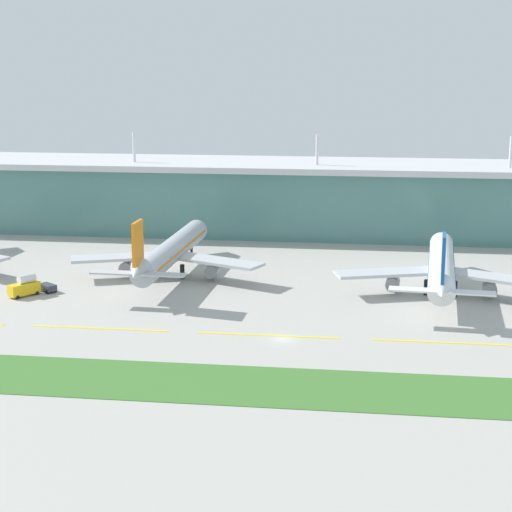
{
  "coord_description": "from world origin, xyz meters",
  "views": [
    {
      "loc": [
        15.68,
        -157.49,
        52.44
      ],
      "look_at": [
        -10.59,
        40.59,
        7.0
      ],
      "focal_mm": 60.43,
      "sensor_mm": 36.0,
      "label": 1
    }
  ],
  "objects_px": {
    "pushback_tug": "(48,287)",
    "airliner_far_middle": "(441,267)",
    "fuel_truck": "(25,286)",
    "airliner_near_middle": "(171,252)"
  },
  "relations": [
    {
      "from": "airliner_near_middle",
      "to": "pushback_tug",
      "type": "height_order",
      "value": "airliner_near_middle"
    },
    {
      "from": "pushback_tug",
      "to": "airliner_far_middle",
      "type": "bearing_deg",
      "value": 6.33
    },
    {
      "from": "airliner_far_middle",
      "to": "pushback_tug",
      "type": "xyz_separation_m",
      "value": [
        -90.23,
        -10.0,
        -5.34
      ]
    },
    {
      "from": "fuel_truck",
      "to": "airliner_near_middle",
      "type": "bearing_deg",
      "value": 36.86
    },
    {
      "from": "pushback_tug",
      "to": "fuel_truck",
      "type": "relative_size",
      "value": 0.67
    },
    {
      "from": "airliner_far_middle",
      "to": "pushback_tug",
      "type": "relative_size",
      "value": 12.11
    },
    {
      "from": "airliner_far_middle",
      "to": "pushback_tug",
      "type": "distance_m",
      "value": 90.94
    },
    {
      "from": "fuel_truck",
      "to": "pushback_tug",
      "type": "bearing_deg",
      "value": 46.85
    },
    {
      "from": "airliner_near_middle",
      "to": "airliner_far_middle",
      "type": "xyz_separation_m",
      "value": [
        64.99,
        -7.71,
        -0.0
      ]
    },
    {
      "from": "airliner_near_middle",
      "to": "fuel_truck",
      "type": "bearing_deg",
      "value": -143.14
    }
  ]
}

